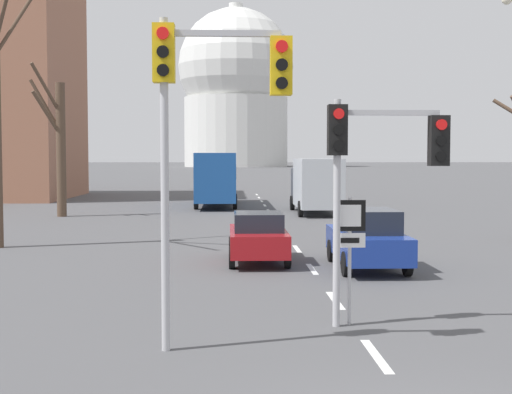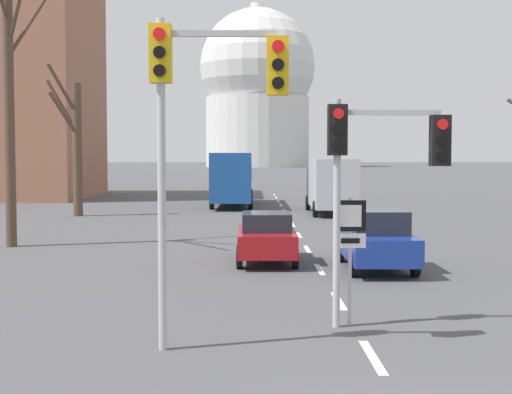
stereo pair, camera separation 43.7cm
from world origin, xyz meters
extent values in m
cube|color=silver|center=(0.00, 3.88, 0.00)|extent=(0.16, 2.00, 0.01)
cube|color=silver|center=(0.00, 8.38, 0.00)|extent=(0.16, 2.00, 0.01)
cube|color=silver|center=(0.00, 12.88, 0.00)|extent=(0.16, 2.00, 0.01)
cube|color=silver|center=(0.00, 17.38, 0.00)|extent=(0.16, 2.00, 0.01)
cube|color=silver|center=(0.00, 21.88, 0.00)|extent=(0.16, 2.00, 0.01)
cube|color=silver|center=(0.00, 26.38, 0.00)|extent=(0.16, 2.00, 0.01)
cube|color=silver|center=(0.00, 30.88, 0.00)|extent=(0.16, 2.00, 0.01)
cube|color=silver|center=(0.00, 35.38, 0.00)|extent=(0.16, 2.00, 0.01)
cube|color=silver|center=(0.00, 39.88, 0.00)|extent=(0.16, 2.00, 0.01)
cube|color=silver|center=(0.00, 44.38, 0.00)|extent=(0.16, 2.00, 0.01)
cube|color=silver|center=(0.00, 48.88, 0.00)|extent=(0.16, 2.00, 0.01)
cube|color=silver|center=(0.00, 53.38, 0.00)|extent=(0.16, 2.00, 0.01)
cylinder|color=#B2B2B7|center=(-0.35, 5.93, 2.17)|extent=(0.14, 0.14, 4.35)
cube|color=black|center=(-0.35, 5.93, 3.77)|extent=(0.36, 0.28, 0.96)
cylinder|color=red|center=(-0.35, 5.76, 4.06)|extent=(0.20, 0.06, 0.20)
cylinder|color=black|center=(-0.35, 5.76, 3.77)|extent=(0.20, 0.06, 0.20)
cylinder|color=black|center=(-0.35, 5.76, 3.47)|extent=(0.20, 0.06, 0.20)
cube|color=#B2B2B7|center=(0.62, 5.93, 4.10)|extent=(1.95, 0.10, 0.10)
cube|color=black|center=(1.60, 5.93, 3.57)|extent=(0.36, 0.28, 0.96)
cylinder|color=red|center=(1.60, 5.76, 3.86)|extent=(0.20, 0.06, 0.20)
cylinder|color=black|center=(1.60, 5.76, 3.57)|extent=(0.20, 0.06, 0.20)
cylinder|color=black|center=(1.60, 5.76, 3.27)|extent=(0.20, 0.06, 0.20)
cylinder|color=#B2B2B7|center=(-3.48, 4.34, 2.77)|extent=(0.14, 0.14, 5.54)
cube|color=yellow|center=(-3.48, 4.34, 4.96)|extent=(0.36, 0.28, 0.96)
cylinder|color=red|center=(-3.48, 4.17, 5.26)|extent=(0.20, 0.06, 0.20)
cylinder|color=black|center=(-3.48, 4.17, 4.96)|extent=(0.20, 0.06, 0.20)
cylinder|color=black|center=(-3.48, 4.17, 4.66)|extent=(0.20, 0.06, 0.20)
cube|color=#B2B2B7|center=(-2.51, 4.34, 5.29)|extent=(1.93, 0.10, 0.10)
cube|color=yellow|center=(-1.54, 4.34, 4.76)|extent=(0.36, 0.28, 0.96)
cylinder|color=red|center=(-1.54, 4.17, 5.06)|extent=(0.20, 0.06, 0.20)
cylinder|color=black|center=(-1.54, 4.17, 4.76)|extent=(0.20, 0.06, 0.20)
cylinder|color=black|center=(-1.54, 4.17, 4.46)|extent=(0.20, 0.06, 0.20)
cylinder|color=#B2B2B7|center=(-0.07, 6.08, 1.24)|extent=(0.07, 0.07, 2.48)
cube|color=black|center=(-0.07, 6.06, 2.13)|extent=(0.60, 0.03, 0.60)
cube|color=white|center=(-0.07, 6.04, 2.13)|extent=(0.42, 0.01, 0.42)
cube|color=white|center=(-0.07, 6.06, 1.65)|extent=(0.60, 0.03, 0.28)
cube|color=black|center=(-0.07, 6.04, 1.65)|extent=(0.36, 0.01, 0.10)
cube|color=slate|center=(-4.43, 63.72, 0.66)|extent=(1.61, 4.01, 0.69)
cube|color=#1E232D|center=(-4.43, 63.52, 1.27)|extent=(1.37, 1.93, 0.55)
cylinder|color=black|center=(-5.19, 64.96, 0.31)|extent=(0.18, 0.62, 0.62)
cylinder|color=black|center=(-3.67, 64.96, 0.31)|extent=(0.18, 0.62, 0.62)
cylinder|color=black|center=(-5.19, 62.48, 0.31)|extent=(0.18, 0.62, 0.62)
cylinder|color=black|center=(-3.67, 62.48, 0.31)|extent=(0.18, 0.62, 0.62)
cube|color=maroon|center=(-1.51, 14.28, 0.67)|extent=(1.72, 3.93, 0.68)
cube|color=#1E232D|center=(-1.51, 14.09, 1.28)|extent=(1.46, 1.88, 0.55)
cylinder|color=black|center=(-2.32, 15.50, 0.33)|extent=(0.18, 0.67, 0.67)
cylinder|color=black|center=(-0.70, 15.50, 0.33)|extent=(0.18, 0.67, 0.67)
cylinder|color=black|center=(-2.32, 13.07, 0.33)|extent=(0.18, 0.67, 0.67)
cylinder|color=black|center=(-0.70, 13.07, 0.33)|extent=(0.18, 0.67, 0.67)
cube|color=navy|center=(1.62, 13.00, 0.71)|extent=(1.79, 4.48, 0.74)
cube|color=#1E232D|center=(1.62, 12.78, 1.42)|extent=(1.53, 2.15, 0.66)
cylinder|color=black|center=(0.78, 14.39, 0.34)|extent=(0.18, 0.68, 0.68)
cylinder|color=black|center=(2.47, 14.39, 0.34)|extent=(0.18, 0.68, 0.68)
cylinder|color=black|center=(0.78, 11.61, 0.34)|extent=(0.18, 0.68, 0.68)
cylinder|color=black|center=(2.47, 11.61, 0.34)|extent=(0.18, 0.68, 0.68)
cube|color=#19478C|center=(-3.22, 39.69, 1.98)|extent=(2.50, 10.80, 3.00)
cube|color=black|center=(-3.22, 39.69, 2.35)|extent=(2.52, 10.26, 0.90)
cylinder|color=black|center=(-4.42, 43.47, 0.48)|extent=(0.26, 0.96, 0.96)
cylinder|color=black|center=(-2.02, 43.47, 0.48)|extent=(0.26, 0.96, 0.96)
cylinder|color=black|center=(-4.42, 36.45, 0.48)|extent=(0.26, 0.96, 0.96)
cylinder|color=black|center=(-2.02, 36.45, 0.48)|extent=(0.26, 0.96, 0.96)
cube|color=#333842|center=(2.57, 35.71, 1.49)|extent=(2.20, 2.00, 2.10)
cube|color=#B2B7BC|center=(2.57, 32.11, 1.79)|extent=(2.30, 5.20, 2.70)
cylinder|color=black|center=(1.47, 35.71, 0.44)|extent=(0.24, 0.88, 0.88)
cylinder|color=black|center=(3.67, 35.71, 0.44)|extent=(0.24, 0.88, 0.88)
cylinder|color=black|center=(1.47, 30.68, 0.44)|extent=(0.24, 0.88, 0.88)
cylinder|color=black|center=(3.67, 30.68, 0.44)|extent=(0.24, 0.88, 0.88)
cylinder|color=brown|center=(-9.75, 19.08, 8.80)|extent=(1.91, 1.93, 3.95)
cylinder|color=brown|center=(-11.50, 31.52, 3.62)|extent=(0.51, 0.51, 7.25)
cylinder|color=brown|center=(-12.10, 30.96, 5.56)|extent=(1.31, 1.32, 2.39)
cylinder|color=brown|center=(-12.27, 31.45, 5.97)|extent=(1.69, 0.32, 2.90)
cylinder|color=brown|center=(-12.09, 30.84, 6.89)|extent=(1.29, 1.56, 2.63)
cylinder|color=silver|center=(0.00, 221.61, 11.01)|extent=(33.04, 33.04, 22.03)
sphere|color=silver|center=(0.00, 221.61, 32.12)|extent=(36.71, 36.71, 36.71)
cylinder|color=silver|center=(0.00, 221.61, 48.64)|extent=(4.41, 4.41, 6.42)
camera|label=1|loc=(-2.41, -7.53, 3.26)|focal=50.00mm
camera|label=2|loc=(-1.98, -7.54, 3.26)|focal=50.00mm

